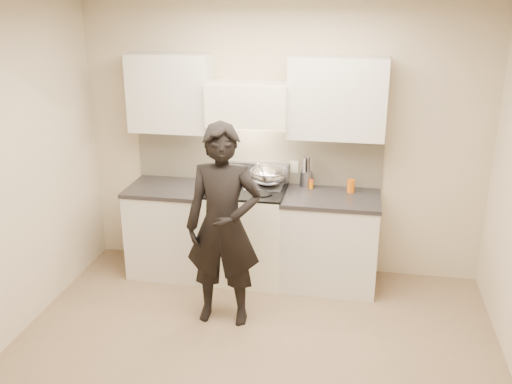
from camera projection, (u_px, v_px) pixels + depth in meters
ground_plane at (249, 362)px, 4.49m from camera, size 4.00×4.00×0.00m
room_shell at (250, 154)px, 4.31m from camera, size 4.04×3.54×2.70m
stove at (247, 233)px, 5.71m from camera, size 0.76×0.65×0.96m
counter_right at (330, 240)px, 5.57m from camera, size 0.92×0.67×0.92m
counter_left at (172, 228)px, 5.84m from camera, size 0.82×0.67×0.92m
wok at (269, 175)px, 5.59m from camera, size 0.37×0.45×0.30m
stock_pot at (223, 183)px, 5.43m from camera, size 0.30×0.25×0.14m
utensil_crock at (306, 178)px, 5.65m from camera, size 0.11×0.11×0.30m
spice_jar at (311, 184)px, 5.61m from camera, size 0.04×0.04×0.09m
oil_glass at (351, 186)px, 5.50m from camera, size 0.07×0.07×0.13m
person at (223, 226)px, 4.81m from camera, size 0.66×0.45×1.77m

